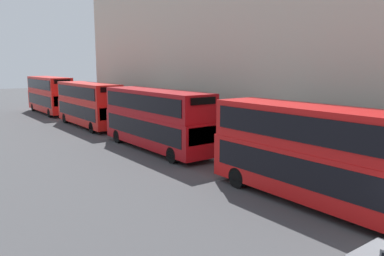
{
  "coord_description": "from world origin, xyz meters",
  "views": [
    {
      "loc": [
        -11.71,
        -4.19,
        5.87
      ],
      "look_at": [
        0.48,
        12.22,
        2.43
      ],
      "focal_mm": 35.0,
      "sensor_mm": 36.0,
      "label": 1
    }
  ],
  "objects_px": {
    "bus_leading": "(325,153)",
    "bus_third_in_queue": "(88,103)",
    "pedestrian": "(310,166)",
    "bus_trailing": "(50,93)",
    "bus_second_in_queue": "(156,117)"
  },
  "relations": [
    {
      "from": "bus_leading",
      "to": "bus_third_in_queue",
      "type": "distance_m",
      "value": 25.83
    },
    {
      "from": "bus_leading",
      "to": "pedestrian",
      "type": "height_order",
      "value": "bus_leading"
    },
    {
      "from": "bus_trailing",
      "to": "bus_leading",
      "type": "bearing_deg",
      "value": -90.0
    },
    {
      "from": "pedestrian",
      "to": "bus_third_in_queue",
      "type": "bearing_deg",
      "value": 96.6
    },
    {
      "from": "bus_trailing",
      "to": "pedestrian",
      "type": "relative_size",
      "value": 6.45
    },
    {
      "from": "bus_second_in_queue",
      "to": "pedestrian",
      "type": "bearing_deg",
      "value": -76.05
    },
    {
      "from": "bus_third_in_queue",
      "to": "bus_trailing",
      "type": "bearing_deg",
      "value": 90.0
    },
    {
      "from": "bus_leading",
      "to": "bus_third_in_queue",
      "type": "height_order",
      "value": "bus_third_in_queue"
    },
    {
      "from": "bus_leading",
      "to": "pedestrian",
      "type": "xyz_separation_m",
      "value": [
        2.69,
        2.57,
        -1.57
      ]
    },
    {
      "from": "bus_third_in_queue",
      "to": "pedestrian",
      "type": "xyz_separation_m",
      "value": [
        2.69,
        -23.26,
        -1.58
      ]
    },
    {
      "from": "bus_trailing",
      "to": "bus_second_in_queue",
      "type": "bearing_deg",
      "value": -90.0
    },
    {
      "from": "bus_third_in_queue",
      "to": "bus_trailing",
      "type": "relative_size",
      "value": 0.99
    },
    {
      "from": "bus_leading",
      "to": "bus_second_in_queue",
      "type": "xyz_separation_m",
      "value": [
        -0.0,
        13.4,
        0.0
      ]
    },
    {
      "from": "bus_leading",
      "to": "bus_trailing",
      "type": "xyz_separation_m",
      "value": [
        -0.0,
        38.48,
        0.14
      ]
    },
    {
      "from": "bus_third_in_queue",
      "to": "bus_leading",
      "type": "bearing_deg",
      "value": -90.0
    }
  ]
}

